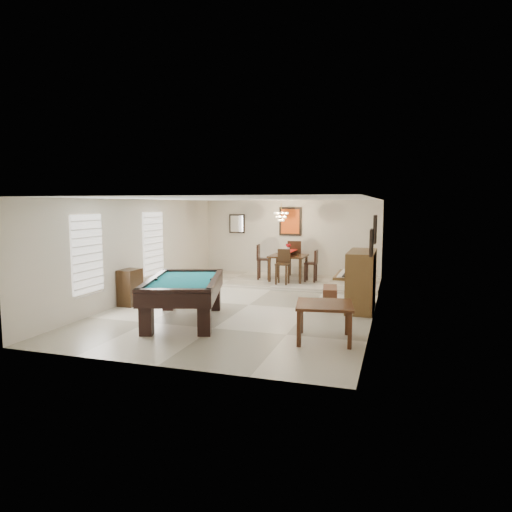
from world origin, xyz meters
The scene contains 25 objects.
ground_plane centered at (0.00, 0.00, -0.01)m, with size 6.00×9.00×0.02m, color beige.
wall_back centered at (0.00, 4.50, 1.30)m, with size 6.00×0.04×2.60m, color silver.
wall_front centered at (0.00, -4.50, 1.30)m, with size 6.00×0.04×2.60m, color silver.
wall_left centered at (-3.00, 0.00, 1.30)m, with size 0.04×9.00×2.60m, color silver.
wall_right centered at (3.00, 0.00, 1.30)m, with size 0.04×9.00×2.60m, color silver.
ceiling centered at (0.00, 0.00, 2.60)m, with size 6.00×9.00×0.04m, color white.
dining_step centered at (0.00, 3.25, 0.06)m, with size 6.00×2.50×0.12m, color beige.
window_left_front centered at (-2.97, -2.20, 1.40)m, with size 0.06×1.00×1.70m, color white.
window_left_rear centered at (-2.97, 0.60, 1.40)m, with size 0.06×1.00×1.70m, color white.
pool_table centered at (-0.81, -1.90, 0.44)m, with size 1.43×2.64×0.88m, color black, non-canonical shape.
square_table centered at (2.24, -2.41, 0.35)m, with size 1.00×1.00×0.69m, color #371B0D, non-canonical shape.
upright_piano centered at (2.51, 0.37, 0.69)m, with size 0.93×1.66×1.38m, color brown, non-canonical shape.
piano_bench centered at (1.94, 0.43, 0.24)m, with size 0.33×0.86×0.48m, color brown.
apothecary_chest centered at (-2.78, -0.89, 0.44)m, with size 0.39×0.59×0.89m, color black.
dining_table centered at (0.25, 3.17, 0.57)m, with size 1.10×1.10×0.91m, color black, non-canonical shape.
flower_vase centered at (0.25, 3.17, 1.15)m, with size 0.15×0.15×0.25m, color #A70E15, non-canonical shape.
dining_chair_south centered at (0.24, 2.45, 0.63)m, with size 0.38×0.38×1.03m, color black, non-canonical shape.
dining_chair_north centered at (0.28, 3.96, 0.71)m, with size 0.44×0.44×1.18m, color black, non-canonical shape.
dining_chair_west centered at (-0.53, 3.14, 0.67)m, with size 0.41×0.41×1.10m, color black, non-canonical shape.
dining_chair_east centered at (0.96, 3.15, 0.60)m, with size 0.36×0.36×0.97m, color black, non-canonical shape.
chandelier centered at (0.00, 3.20, 2.20)m, with size 0.44×0.44×0.60m, color #FFE5B2, non-canonical shape.
back_painting centered at (0.00, 4.46, 1.90)m, with size 0.75×0.06×0.95m, color #D84C14.
back_mirror centered at (-1.90, 4.46, 1.80)m, with size 0.55×0.06×0.65m, color white.
right_picture_upper centered at (2.96, 0.30, 1.90)m, with size 0.06×0.55×0.65m, color slate.
right_picture_lower centered at (2.96, -1.00, 1.70)m, with size 0.06×0.45×0.55m, color gray.
Camera 1 is at (3.47, -10.50, 2.47)m, focal length 32.00 mm.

